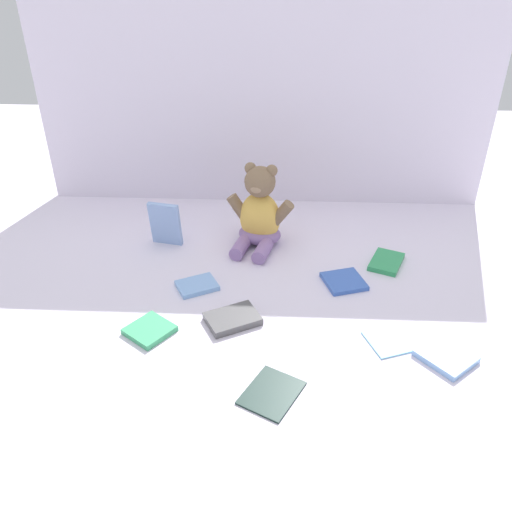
% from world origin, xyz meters
% --- Properties ---
extents(ground_plane, '(3.20, 3.20, 0.00)m').
position_xyz_m(ground_plane, '(0.00, 0.00, 0.00)').
color(ground_plane, silver).
extents(backdrop_drape, '(1.44, 0.03, 0.75)m').
position_xyz_m(backdrop_drape, '(0.00, 0.45, 0.37)').
color(backdrop_drape, silver).
rests_on(backdrop_drape, ground_plane).
extents(teddy_bear, '(0.20, 0.20, 0.24)m').
position_xyz_m(teddy_bear, '(-0.00, 0.14, 0.09)').
color(teddy_bear, '#E5B24C').
rests_on(teddy_bear, ground_plane).
extents(book_case_0, '(0.14, 0.14, 0.01)m').
position_xyz_m(book_case_0, '(0.42, -0.34, 0.01)').
color(book_case_0, '#7EAADF').
rests_on(book_case_0, ground_plane).
extents(book_case_1, '(0.15, 0.13, 0.02)m').
position_xyz_m(book_case_1, '(-0.05, -0.24, 0.01)').
color(book_case_1, '#4D4C4E').
rests_on(book_case_1, ground_plane).
extents(book_case_2, '(0.09, 0.05, 0.13)m').
position_xyz_m(book_case_2, '(-0.27, 0.12, 0.07)').
color(book_case_2, '#89A8DE').
rests_on(book_case_2, ground_plane).
extents(book_case_3, '(0.14, 0.15, 0.01)m').
position_xyz_m(book_case_3, '(0.05, -0.46, 0.00)').
color(book_case_3, '#172B26').
rests_on(book_case_3, ground_plane).
extents(book_case_4, '(0.12, 0.12, 0.01)m').
position_xyz_m(book_case_4, '(0.23, -0.06, 0.01)').
color(book_case_4, '#3960B9').
rests_on(book_case_4, ground_plane).
extents(book_case_5, '(0.12, 0.14, 0.01)m').
position_xyz_m(book_case_5, '(0.36, 0.04, 0.01)').
color(book_case_5, '#2C9354').
rests_on(book_case_5, ground_plane).
extents(book_case_6, '(0.12, 0.12, 0.01)m').
position_xyz_m(book_case_6, '(0.31, -0.29, 0.00)').
color(book_case_6, '#77BAE0').
rests_on(book_case_6, ground_plane).
extents(book_case_7, '(0.13, 0.13, 0.01)m').
position_xyz_m(book_case_7, '(-0.23, -0.28, 0.01)').
color(book_case_7, '#399C65').
rests_on(book_case_7, ground_plane).
extents(book_case_8, '(0.12, 0.11, 0.01)m').
position_xyz_m(book_case_8, '(-0.15, -0.10, 0.01)').
color(book_case_8, '#7CA8E2').
rests_on(book_case_8, ground_plane).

